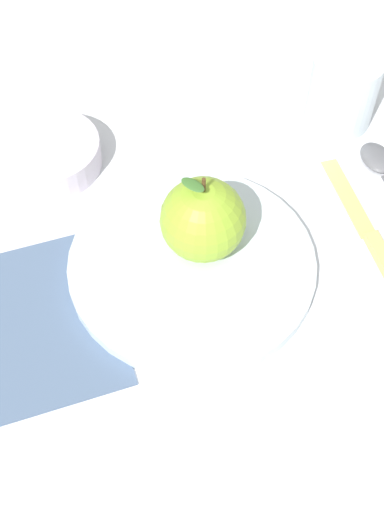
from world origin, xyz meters
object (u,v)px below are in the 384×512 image
Objects in this scene: dinner_plate at (192,263)px; linen_napkin at (42,320)px; cup at (343,88)px; side_bowl at (47,152)px; apple at (202,217)px; knife at (369,234)px.

dinner_plate is 1.34× the size of linen_napkin.
cup is (-0.23, -0.15, 0.04)m from dinner_plate.
side_bowl is 0.64× the size of linen_napkin.
dinner_plate is at bearing 119.83° from side_bowl.
apple is 0.52× the size of knife.
dinner_plate is at bearing -174.71° from linen_napkin.
linen_napkin is at bearing 10.08° from apple.
knife is (-0.18, 0.02, -0.00)m from dinner_plate.
dinner_plate is at bearing 33.44° from cup.
knife is at bearing 74.77° from cup.
apple is 0.18m from knife.
cup reaches higher than knife.
knife is at bearing 174.38° from dinner_plate.
cup is (-0.34, 0.03, 0.03)m from side_bowl.
apple is 0.18m from linen_napkin.
knife reaches higher than linen_napkin.
dinner_plate reaches higher than knife.
side_bowl reaches higher than linen_napkin.
apple is at bearing 125.50° from side_bowl.
knife is at bearing 179.29° from linen_napkin.
knife is (-0.17, 0.03, -0.05)m from apple.
knife is 1.03× the size of linen_napkin.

